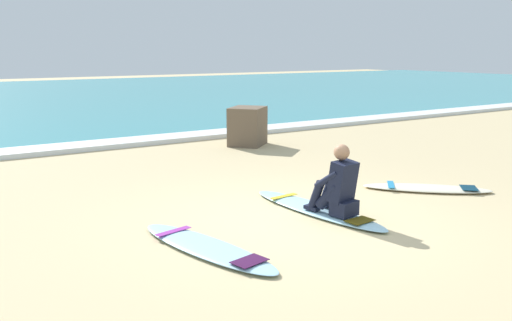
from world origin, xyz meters
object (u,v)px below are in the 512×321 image
(surfboard_main, at_px, (316,209))
(shoreline_rock, at_px, (248,126))
(surfer_seated, at_px, (338,187))
(surfboard_spare_far, at_px, (427,188))
(surfboard_spare_near, at_px, (206,247))

(surfboard_main, relative_size, shoreline_rock, 2.81)
(shoreline_rock, bearing_deg, surfer_seated, -110.17)
(surfboard_main, relative_size, surfboard_spare_far, 1.39)
(surfboard_main, relative_size, surfboard_spare_near, 1.11)
(shoreline_rock, bearing_deg, surfboard_spare_near, -125.87)
(surfboard_main, height_order, surfer_seated, surfer_seated)
(surfboard_spare_near, bearing_deg, surfboard_main, 13.65)
(surfer_seated, relative_size, surfboard_spare_near, 0.42)
(surfboard_main, bearing_deg, surfboard_spare_far, -1.35)
(surfboard_main, bearing_deg, surfboard_spare_near, -166.35)
(surfboard_spare_near, distance_m, shoreline_rock, 6.90)
(surfboard_main, height_order, surfboard_spare_near, same)
(surfer_seated, height_order, surfboard_spare_far, surfer_seated)
(surfboard_spare_near, xyz_separation_m, surfboard_spare_far, (4.23, 0.43, 0.00))
(surfer_seated, xyz_separation_m, surfboard_spare_near, (-2.02, -0.09, -0.40))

